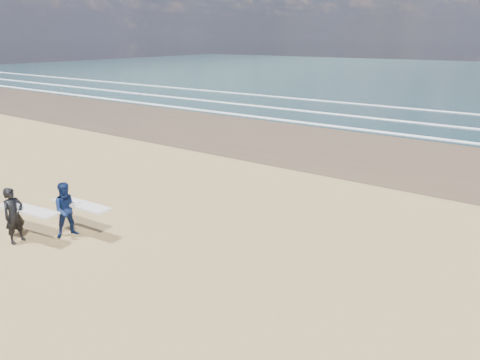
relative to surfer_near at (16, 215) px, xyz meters
The scene contains 2 objects.
surfer_near is the anchor object (origin of this frame).
surfer_far 1.51m from the surfer_near, 51.44° to the left, with size 2.23×1.22×1.79m.
Camera 1 is at (11.83, -5.41, 6.06)m, focal length 32.00 mm.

